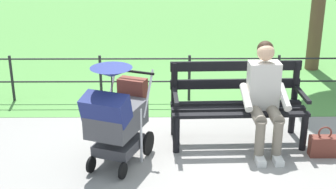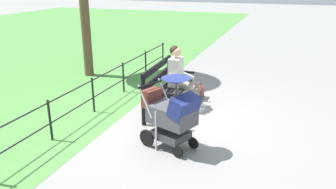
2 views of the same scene
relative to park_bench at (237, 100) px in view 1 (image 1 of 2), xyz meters
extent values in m
plane|color=gray|center=(0.51, 0.12, -0.53)|extent=(60.00, 60.00, 0.00)
cube|color=#518E42|center=(0.51, -8.68, -0.52)|extent=(40.00, 16.00, 0.01)
cube|color=black|center=(0.00, -0.06, -0.08)|extent=(1.60, 0.15, 0.04)
cube|color=black|center=(0.00, 0.12, -0.08)|extent=(1.60, 0.15, 0.04)
cube|color=black|center=(-0.01, 0.29, -0.08)|extent=(1.60, 0.15, 0.04)
cube|color=black|center=(0.01, -0.16, 0.14)|extent=(1.60, 0.09, 0.12)
cube|color=black|center=(0.01, -0.16, 0.37)|extent=(1.60, 0.09, 0.12)
cylinder|color=black|center=(-0.76, 0.29, -0.30)|extent=(0.08, 0.08, 0.45)
cylinder|color=black|center=(-0.74, -0.19, -0.05)|extent=(0.08, 0.08, 0.95)
cube|color=black|center=(-0.75, 0.09, 0.10)|extent=(0.07, 0.56, 0.04)
cylinder|color=black|center=(0.74, 0.34, -0.30)|extent=(0.08, 0.08, 0.45)
cylinder|color=black|center=(0.75, -0.14, -0.05)|extent=(0.08, 0.08, 0.95)
cube|color=black|center=(0.75, 0.14, 0.10)|extent=(0.07, 0.56, 0.04)
cylinder|color=slate|center=(-0.39, 0.33, -0.06)|extent=(0.15, 0.40, 0.14)
cylinder|color=slate|center=(-0.19, 0.34, -0.06)|extent=(0.15, 0.40, 0.14)
cylinder|color=slate|center=(-0.39, 0.53, -0.29)|extent=(0.11, 0.11, 0.47)
cylinder|color=slate|center=(-0.19, 0.54, -0.29)|extent=(0.11, 0.11, 0.47)
cube|color=silver|center=(-0.40, 0.61, -0.49)|extent=(0.11, 0.22, 0.07)
cube|color=silver|center=(-0.20, 0.62, -0.49)|extent=(0.11, 0.22, 0.07)
cube|color=beige|center=(-0.28, 0.12, 0.22)|extent=(0.37, 0.23, 0.56)
cylinder|color=beige|center=(-0.50, 0.23, 0.12)|extent=(0.10, 0.43, 0.23)
cylinder|color=beige|center=(-0.06, 0.24, 0.12)|extent=(0.10, 0.43, 0.23)
sphere|color=tan|center=(-0.28, 0.12, 0.62)|extent=(0.20, 0.20, 0.20)
sphere|color=black|center=(-0.28, 0.09, 0.65)|extent=(0.19, 0.19, 0.19)
cylinder|color=black|center=(1.06, 0.39, -0.39)|extent=(0.13, 0.27, 0.28)
cylinder|color=black|center=(1.49, 0.23, -0.39)|extent=(0.13, 0.27, 0.28)
cylinder|color=black|center=(1.32, 0.94, -0.44)|extent=(0.09, 0.18, 0.18)
cylinder|color=black|center=(1.67, 0.80, -0.44)|extent=(0.09, 0.18, 0.18)
cube|color=#38383D|center=(1.39, 0.59, -0.31)|extent=(0.58, 0.64, 0.12)
cylinder|color=silver|center=(1.14, 0.58, -0.20)|extent=(0.03, 0.03, 0.65)
cylinder|color=silver|center=(1.56, 0.41, -0.20)|extent=(0.03, 0.03, 0.65)
cube|color=#47474C|center=(1.39, 0.61, 0.02)|extent=(0.67, 0.80, 0.28)
cube|color=navy|center=(1.48, 0.83, 0.22)|extent=(0.56, 0.46, 0.33)
cylinder|color=black|center=(1.23, 0.20, 0.42)|extent=(0.50, 0.22, 0.03)
cylinder|color=silver|center=(1.06, 0.37, 0.22)|extent=(0.13, 0.29, 0.49)
cylinder|color=silver|center=(1.49, 0.21, 0.22)|extent=(0.13, 0.29, 0.49)
cone|color=navy|center=(1.42, 0.68, 0.57)|extent=(0.57, 0.57, 0.10)
cylinder|color=black|center=(1.42, 0.68, 0.39)|extent=(0.01, 0.01, 0.30)
cube|color=brown|center=(1.24, 0.22, 0.20)|extent=(0.36, 0.26, 0.28)
cube|color=brown|center=(-0.95, 0.45, -0.41)|extent=(0.32, 0.14, 0.24)
torus|color=brown|center=(-0.95, 0.45, -0.24)|extent=(0.16, 0.02, 0.16)
cylinder|color=black|center=(-0.80, -1.32, -0.18)|extent=(0.04, 0.04, 0.70)
cylinder|color=black|center=(0.51, -1.32, -0.18)|extent=(0.04, 0.04, 0.70)
cylinder|color=black|center=(1.81, -1.32, -0.18)|extent=(0.04, 0.04, 0.70)
cylinder|color=black|center=(3.12, -1.32, -0.18)|extent=(0.04, 0.04, 0.70)
cylinder|color=black|center=(0.51, -1.32, 0.12)|extent=(7.83, 0.02, 0.02)
cylinder|color=black|center=(0.51, -1.32, -0.23)|extent=(7.83, 0.02, 0.02)
camera|label=1|loc=(0.88, 5.40, 2.12)|focal=51.49mm
camera|label=2|loc=(5.91, 2.15, 2.02)|focal=36.35mm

